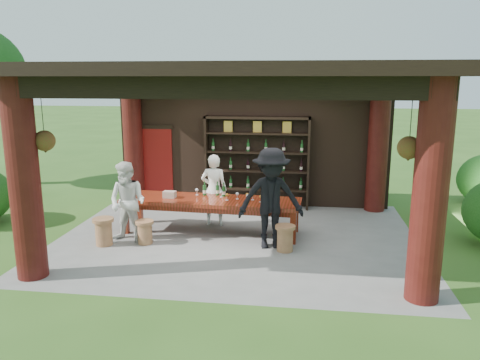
# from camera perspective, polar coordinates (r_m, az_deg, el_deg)

# --- Properties ---
(ground) EXTENTS (90.00, 90.00, 0.00)m
(ground) POSITION_cam_1_polar(r_m,az_deg,el_deg) (9.90, -0.31, -7.01)
(ground) COLOR #2D5119
(ground) RESTS_ON ground
(pavilion) EXTENTS (7.50, 6.00, 3.60)m
(pavilion) POSITION_cam_1_polar(r_m,az_deg,el_deg) (9.83, -0.05, 5.63)
(pavilion) COLOR slate
(pavilion) RESTS_ON ground
(wine_shelf) EXTENTS (2.66, 0.40, 2.34)m
(wine_shelf) POSITION_cam_1_polar(r_m,az_deg,el_deg) (11.94, 2.07, 2.17)
(wine_shelf) COLOR black
(wine_shelf) RESTS_ON ground
(tasting_table) EXTENTS (3.87, 1.17, 0.75)m
(tasting_table) POSITION_cam_1_polar(r_m,az_deg,el_deg) (10.05, -3.56, -2.93)
(tasting_table) COLOR #511E0B
(tasting_table) RESTS_ON ground
(stool_near_left) EXTENTS (0.36, 0.36, 0.48)m
(stool_near_left) POSITION_cam_1_polar(r_m,az_deg,el_deg) (9.66, -11.51, -6.17)
(stool_near_left) COLOR brown
(stool_near_left) RESTS_ON ground
(stool_near_right) EXTENTS (0.39, 0.39, 0.51)m
(stool_near_right) POSITION_cam_1_polar(r_m,az_deg,el_deg) (9.11, 5.51, -6.99)
(stool_near_right) COLOR brown
(stool_near_right) RESTS_ON ground
(stool_far_left) EXTENTS (0.42, 0.42, 0.55)m
(stool_far_left) POSITION_cam_1_polar(r_m,az_deg,el_deg) (9.77, -16.28, -5.97)
(stool_far_left) COLOR brown
(stool_far_left) RESTS_ON ground
(host) EXTENTS (0.60, 0.40, 1.62)m
(host) POSITION_cam_1_polar(r_m,az_deg,el_deg) (10.56, -3.19, -1.20)
(host) COLOR white
(host) RESTS_ON ground
(guest_woman) EXTENTS (0.92, 0.79, 1.65)m
(guest_woman) POSITION_cam_1_polar(r_m,az_deg,el_deg) (9.71, -13.53, -2.66)
(guest_woman) COLOR silver
(guest_woman) RESTS_ON ground
(guest_man) EXTENTS (1.41, 1.00, 1.98)m
(guest_man) POSITION_cam_1_polar(r_m,az_deg,el_deg) (9.10, 3.79, -2.26)
(guest_man) COLOR black
(guest_man) RESTS_ON ground
(table_bottles) EXTENTS (0.51, 0.15, 0.31)m
(table_bottles) POSITION_cam_1_polar(r_m,az_deg,el_deg) (10.26, -3.04, -1.07)
(table_bottles) COLOR #194C1E
(table_bottles) RESTS_ON tasting_table
(table_glasses) EXTENTS (1.52, 0.48, 0.15)m
(table_glasses) POSITION_cam_1_polar(r_m,az_deg,el_deg) (9.95, -0.49, -1.94)
(table_glasses) COLOR silver
(table_glasses) RESTS_ON tasting_table
(napkin_basket) EXTENTS (0.27, 0.19, 0.14)m
(napkin_basket) POSITION_cam_1_polar(r_m,az_deg,el_deg) (10.21, -8.59, -1.75)
(napkin_basket) COLOR #BF6672
(napkin_basket) RESTS_ON tasting_table
(shrubs) EXTENTS (20.92, 7.73, 1.36)m
(shrubs) POSITION_cam_1_polar(r_m,az_deg,el_deg) (10.43, 8.08, -3.01)
(shrubs) COLOR #194C14
(shrubs) RESTS_ON ground
(trees) EXTENTS (20.88, 9.03, 4.80)m
(trees) POSITION_cam_1_polar(r_m,az_deg,el_deg) (10.74, 20.23, 12.06)
(trees) COLOR #3F2819
(trees) RESTS_ON ground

